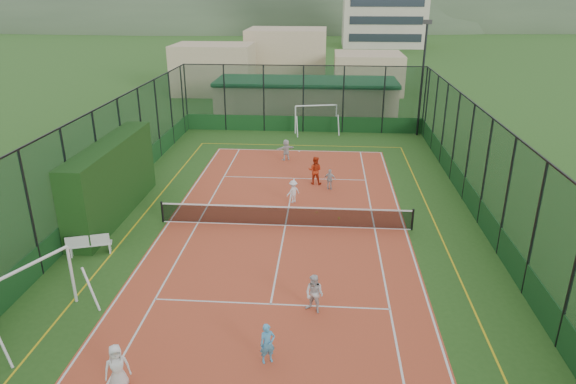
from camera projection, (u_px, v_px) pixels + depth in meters
name	position (u px, v px, depth m)	size (l,w,h in m)	color
ground	(285.00, 226.00, 23.80)	(300.00, 300.00, 0.00)	#2A561D
court_slab	(285.00, 226.00, 23.80)	(11.17, 23.97, 0.01)	#CD4C2D
tennis_net	(285.00, 215.00, 23.60)	(11.67, 0.12, 1.06)	black
perimeter_fence	(285.00, 175.00, 22.88)	(18.12, 34.12, 5.00)	black
floodlight_ne	(422.00, 80.00, 37.06)	(0.60, 0.26, 8.25)	black
clubhouse	(306.00, 98.00, 43.61)	(15.20, 7.20, 3.15)	tan
distant_hills	(323.00, 24.00, 162.84)	(200.00, 60.00, 24.00)	#384C33
hedge_left	(112.00, 180.00, 24.30)	(1.24, 8.26, 3.61)	black
white_bench	(90.00, 244.00, 21.09)	(1.71, 0.47, 0.96)	white
futsal_goal_near	(30.00, 298.00, 16.32)	(0.97, 3.36, 2.17)	white
futsal_goal_far	(316.00, 119.00, 38.84)	(3.25, 0.94, 2.09)	white
child_near_left	(117.00, 368.00, 13.84)	(0.69, 0.45, 1.41)	white
child_near_mid	(267.00, 344.00, 14.89)	(0.47, 0.31, 1.28)	#53B1EB
child_near_right	(314.00, 294.00, 17.21)	(0.67, 0.52, 1.39)	silver
child_far_left	(293.00, 191.00, 26.18)	(0.77, 0.44, 1.19)	white
child_far_right	(330.00, 179.00, 27.90)	(0.68, 0.28, 1.15)	silver
child_far_back	(286.00, 150.00, 32.71)	(1.25, 0.40, 1.35)	silver
coach	(315.00, 170.00, 28.63)	(0.77, 0.60, 1.59)	red
tennis_balls	(323.00, 214.00, 24.92)	(2.02, 1.14, 0.07)	#CCE033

